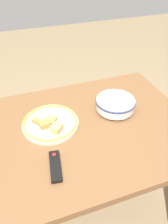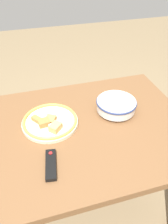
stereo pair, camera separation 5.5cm
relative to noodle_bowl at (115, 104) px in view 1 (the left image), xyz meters
name	(u,v)px [view 1 (the left image)]	position (x,y,z in m)	size (l,w,h in m)	color
ground_plane	(84,199)	(0.22, 0.08, -0.77)	(8.00, 8.00, 0.00)	#7F6B4C
dining_table	(84,139)	(0.22, 0.08, -0.14)	(1.17, 0.85, 0.73)	brown
noodle_bowl	(115,104)	(0.00, 0.00, 0.00)	(0.23, 0.23, 0.07)	silver
food_plate	(50,123)	(0.38, 0.01, -0.03)	(0.30, 0.30, 0.05)	beige
tv_remote	(55,166)	(0.42, 0.28, -0.03)	(0.07, 0.17, 0.02)	black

